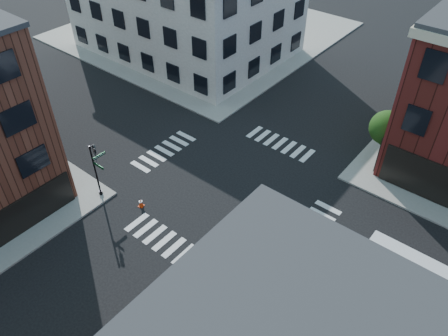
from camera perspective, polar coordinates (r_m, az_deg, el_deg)
ground at (r=33.34m, az=0.71°, el=-2.39°), size 120.00×120.00×0.00m
sidewalk_nw at (r=58.66m, az=-2.76°, el=17.54°), size 30.00×30.00×0.15m
building_nw at (r=52.03m, az=-5.06°, el=20.85°), size 22.00×16.00×11.00m
tree_near at (r=35.96m, az=20.52°, el=4.72°), size 2.69×2.69×4.49m
tree_far at (r=41.14m, az=23.64°, el=8.02°), size 2.43×2.43×4.07m
signal_pole at (r=32.03m, az=-16.35°, el=0.32°), size 1.29×1.24×4.60m
box_truck at (r=27.20m, az=21.50°, el=-13.46°), size 7.74×2.47×3.49m
traffic_cone at (r=32.13m, az=-10.82°, el=-4.48°), size 0.47×0.47×0.70m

